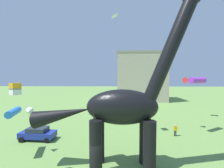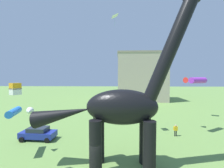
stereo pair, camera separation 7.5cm
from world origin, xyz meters
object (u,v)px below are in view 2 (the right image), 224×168
parked_sedan_left (38,133)px  kite_apex (115,16)px  kite_mid_left (15,89)px  dinosaur_sculpture (121,107)px  kite_drifting (202,80)px  kite_high_left (17,112)px  kite_trailing (195,80)px  person_strolling_adult (176,129)px

parked_sedan_left → kite_apex: kite_apex is taller
kite_mid_left → kite_apex: bearing=50.9°
kite_apex → dinosaur_sculpture: bearing=-84.0°
kite_mid_left → kite_drifting: bearing=38.7°
dinosaur_sculpture → kite_high_left: dinosaur_sculpture is taller
parked_sedan_left → kite_mid_left: size_ratio=5.02×
kite_high_left → kite_mid_left: 4.95m
dinosaur_sculpture → kite_trailing: (10.46, 8.88, 2.07)m
kite_high_left → dinosaur_sculpture: bearing=-9.4°
kite_high_left → kite_mid_left: kite_mid_left is taller
kite_apex → kite_mid_left: bearing=-129.1°
dinosaur_sculpture → parked_sedan_left: size_ratio=3.40×
kite_mid_left → kite_drifting: size_ratio=0.55×
dinosaur_sculpture → person_strolling_adult: size_ratio=9.53×
parked_sedan_left → person_strolling_adult: parked_sedan_left is taller
person_strolling_adult → kite_mid_left: bearing=-166.2°
parked_sedan_left → kite_trailing: (20.66, 3.39, 6.52)m
parked_sedan_left → person_strolling_adult: (17.47, 1.82, 0.12)m
parked_sedan_left → kite_drifting: (26.06, 11.58, 6.52)m
kite_mid_left → kite_drifting: 30.28m
kite_high_left → kite_drifting: size_ratio=1.64×
dinosaur_sculpture → kite_high_left: 10.31m
kite_mid_left → kite_drifting: kite_drifting is taller
parked_sedan_left → kite_mid_left: (2.44, -7.35, 6.08)m
person_strolling_adult → kite_high_left: kite_high_left is taller
person_strolling_adult → kite_high_left: (-17.40, -5.63, 3.43)m
dinosaur_sculpture → person_strolling_adult: 11.18m
kite_trailing → kite_drifting: 9.82m
kite_trailing → person_strolling_adult: bearing=-153.8°
kite_drifting → person_strolling_adult: bearing=-131.4°
kite_mid_left → kite_drifting: (23.63, 18.93, 0.44)m
person_strolling_adult → kite_drifting: (8.60, 9.76, 6.40)m
dinosaur_sculpture → parked_sedan_left: (-10.20, 5.49, -4.46)m
person_strolling_adult → kite_trailing: kite_trailing is taller
dinosaur_sculpture → kite_drifting: bearing=23.0°
parked_sedan_left → kite_apex: bearing=10.8°
parked_sedan_left → kite_high_left: (0.07, -3.81, 3.55)m
person_strolling_adult → kite_apex: kite_apex is taller
kite_drifting → kite_apex: bearing=-148.3°
dinosaur_sculpture → kite_apex: kite_apex is taller
kite_trailing → kite_mid_left: 21.15m
kite_high_left → kite_mid_left: bearing=-56.1°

